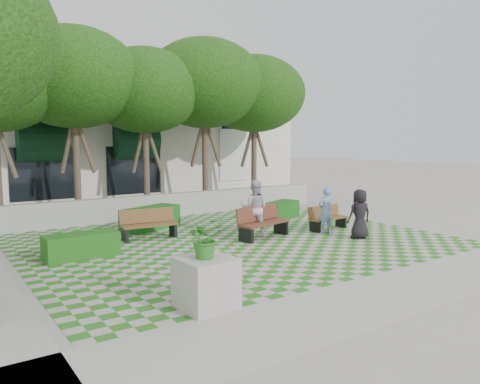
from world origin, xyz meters
TOP-DOWN VIEW (x-y plane):
  - ground at (0.00, 0.00)m, footprint 90.00×90.00m
  - lawn at (0.00, 1.00)m, footprint 12.00×12.00m
  - sidewalk_south at (0.00, -4.70)m, footprint 16.00×2.00m
  - retaining_wall at (0.00, 6.20)m, footprint 15.00×0.36m
  - bench_east at (3.56, 0.74)m, footprint 1.58×0.66m
  - bench_mid at (0.92, 0.90)m, footprint 1.98×1.02m
  - bench_west at (-2.01, 2.80)m, footprint 1.76×0.73m
  - hedge_east at (3.50, 3.18)m, footprint 2.03×1.44m
  - hedge_midleft at (-1.35, 4.19)m, footprint 2.29×1.62m
  - hedge_west at (-4.40, 1.59)m, footprint 1.86×0.80m
  - planter_front at (-3.57, -3.34)m, footprint 0.98×0.98m
  - person_blue at (2.99, 0.25)m, footprint 0.58×0.41m
  - person_dark at (3.31, -0.88)m, footprint 0.85×0.66m
  - person_white at (0.87, 1.22)m, footprint 1.09×1.07m
  - tree_row at (-1.86, 5.95)m, footprint 17.70×13.40m
  - building at (0.93, 14.08)m, footprint 18.00×8.92m

SIDE VIEW (x-z plane):
  - ground at x=0.00m, z-range 0.00..0.00m
  - sidewalk_south at x=0.00m, z-range 0.00..0.01m
  - lawn at x=0.00m, z-range 0.01..0.01m
  - hedge_west at x=-4.40m, z-range 0.00..0.64m
  - hedge_east at x=3.50m, z-range 0.00..0.66m
  - hedge_midleft at x=-1.35m, z-range 0.00..0.74m
  - bench_east at x=3.56m, z-range -0.01..0.79m
  - bench_west at x=-2.01m, z-range -0.02..0.89m
  - retaining_wall at x=0.00m, z-range 0.00..0.90m
  - bench_mid at x=0.92m, z-range -0.02..0.97m
  - planter_front at x=-3.57m, z-range -0.16..1.51m
  - person_blue at x=2.99m, z-range 0.00..1.51m
  - person_dark at x=3.31m, z-range 0.00..1.53m
  - person_white at x=0.87m, z-range 0.00..1.78m
  - building at x=0.93m, z-range -0.06..5.09m
  - tree_row at x=-1.86m, z-range 1.47..8.88m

